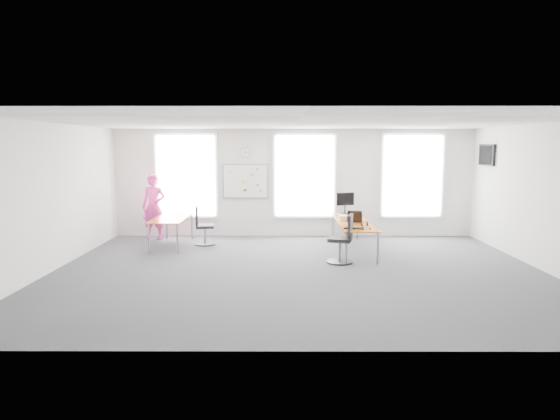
{
  "coord_description": "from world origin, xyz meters",
  "views": [
    {
      "loc": [
        -0.34,
        -9.92,
        2.54
      ],
      "look_at": [
        -0.37,
        1.2,
        1.1
      ],
      "focal_mm": 32.0,
      "sensor_mm": 36.0,
      "label": 1
    }
  ],
  "objects_px": {
    "desk_left": "(171,219)",
    "person": "(154,207)",
    "chair_right": "(343,242)",
    "monitor": "(345,201)",
    "keyboard": "(354,228)",
    "headphones": "(364,224)",
    "chair_left": "(203,228)",
    "desk_right": "(353,223)"
  },
  "relations": [
    {
      "from": "chair_right",
      "to": "monitor",
      "type": "height_order",
      "value": "monitor"
    },
    {
      "from": "chair_right",
      "to": "monitor",
      "type": "bearing_deg",
      "value": -172.86
    },
    {
      "from": "desk_right",
      "to": "monitor",
      "type": "xyz_separation_m",
      "value": [
        -0.04,
        1.27,
        0.39
      ]
    },
    {
      "from": "desk_right",
      "to": "chair_right",
      "type": "relative_size",
      "value": 2.77
    },
    {
      "from": "chair_right",
      "to": "chair_left",
      "type": "relative_size",
      "value": 1.08
    },
    {
      "from": "headphones",
      "to": "chair_right",
      "type": "bearing_deg",
      "value": -133.46
    },
    {
      "from": "desk_left",
      "to": "headphones",
      "type": "xyz_separation_m",
      "value": [
        4.7,
        -1.23,
        0.09
      ]
    },
    {
      "from": "chair_right",
      "to": "monitor",
      "type": "relative_size",
      "value": 1.88
    },
    {
      "from": "desk_left",
      "to": "person",
      "type": "xyz_separation_m",
      "value": [
        -0.67,
        0.89,
        0.22
      ]
    },
    {
      "from": "keyboard",
      "to": "desk_left",
      "type": "bearing_deg",
      "value": 172.4
    },
    {
      "from": "chair_left",
      "to": "desk_left",
      "type": "bearing_deg",
      "value": 90.9
    },
    {
      "from": "person",
      "to": "monitor",
      "type": "bearing_deg",
      "value": 5.86
    },
    {
      "from": "desk_left",
      "to": "desk_right",
      "type": "bearing_deg",
      "value": -7.28
    },
    {
      "from": "desk_left",
      "to": "chair_left",
      "type": "distance_m",
      "value": 0.82
    },
    {
      "from": "desk_right",
      "to": "chair_right",
      "type": "height_order",
      "value": "chair_right"
    },
    {
      "from": "desk_left",
      "to": "headphones",
      "type": "bearing_deg",
      "value": -14.69
    },
    {
      "from": "desk_left",
      "to": "person",
      "type": "bearing_deg",
      "value": 127.02
    },
    {
      "from": "desk_left",
      "to": "chair_right",
      "type": "distance_m",
      "value": 4.55
    },
    {
      "from": "chair_left",
      "to": "headphones",
      "type": "height_order",
      "value": "chair_left"
    },
    {
      "from": "person",
      "to": "keyboard",
      "type": "relative_size",
      "value": 3.94
    },
    {
      "from": "desk_right",
      "to": "desk_left",
      "type": "height_order",
      "value": "desk_left"
    },
    {
      "from": "person",
      "to": "monitor",
      "type": "xyz_separation_m",
      "value": [
        5.17,
        -0.19,
        0.18
      ]
    },
    {
      "from": "chair_right",
      "to": "keyboard",
      "type": "distance_m",
      "value": 0.42
    },
    {
      "from": "chair_left",
      "to": "person",
      "type": "bearing_deg",
      "value": 54.01
    },
    {
      "from": "desk_right",
      "to": "chair_right",
      "type": "bearing_deg",
      "value": -106.98
    },
    {
      "from": "person",
      "to": "headphones",
      "type": "height_order",
      "value": "person"
    },
    {
      "from": "keyboard",
      "to": "desk_right",
      "type": "bearing_deg",
      "value": 96.42
    },
    {
      "from": "person",
      "to": "chair_right",
      "type": "bearing_deg",
      "value": -21.96
    },
    {
      "from": "chair_right",
      "to": "headphones",
      "type": "height_order",
      "value": "chair_right"
    },
    {
      "from": "headphones",
      "to": "monitor",
      "type": "height_order",
      "value": "monitor"
    },
    {
      "from": "chair_right",
      "to": "desk_left",
      "type": "bearing_deg",
      "value": -99.32
    },
    {
      "from": "chair_right",
      "to": "keyboard",
      "type": "height_order",
      "value": "chair_right"
    },
    {
      "from": "chair_left",
      "to": "monitor",
      "type": "relative_size",
      "value": 1.74
    },
    {
      "from": "desk_left",
      "to": "headphones",
      "type": "height_order",
      "value": "headphones"
    },
    {
      "from": "chair_right",
      "to": "headphones",
      "type": "distance_m",
      "value": 0.91
    },
    {
      "from": "chair_left",
      "to": "keyboard",
      "type": "distance_m",
      "value": 4.06
    },
    {
      "from": "monitor",
      "to": "chair_right",
      "type": "bearing_deg",
      "value": -116.38
    },
    {
      "from": "desk_left",
      "to": "monitor",
      "type": "bearing_deg",
      "value": 8.79
    },
    {
      "from": "person",
      "to": "keyboard",
      "type": "distance_m",
      "value": 5.69
    },
    {
      "from": "chair_left",
      "to": "person",
      "type": "distance_m",
      "value": 1.7
    },
    {
      "from": "desk_right",
      "to": "chair_left",
      "type": "relative_size",
      "value": 2.99
    },
    {
      "from": "headphones",
      "to": "chair_left",
      "type": "bearing_deg",
      "value": 158.43
    }
  ]
}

